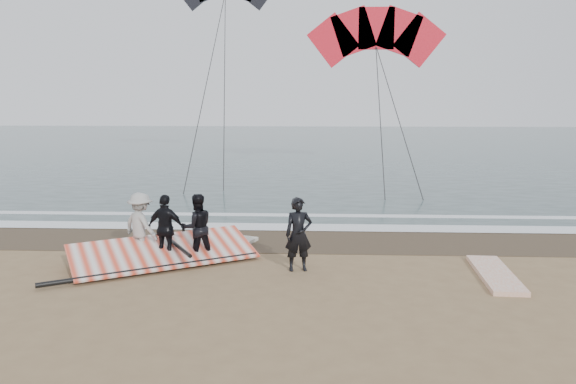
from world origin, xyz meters
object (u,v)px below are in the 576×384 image
at_px(sail_rig, 163,253).
at_px(man_main, 299,234).
at_px(board_cream, 225,248).
at_px(board_white, 495,274).

bearing_deg(sail_rig, man_main, -9.47).
height_order(man_main, sail_rig, man_main).
distance_m(board_cream, sail_rig, 1.67).
xyz_separation_m(man_main, sail_rig, (-3.26, 0.54, -0.64)).
distance_m(man_main, board_cream, 2.61).
relative_size(man_main, sail_rig, 0.37).
bearing_deg(sail_rig, board_cream, 37.46).
bearing_deg(sail_rig, board_white, -6.00).
xyz_separation_m(board_white, sail_rig, (-7.60, 0.80, 0.15)).
bearing_deg(board_white, sail_rig, 177.23).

